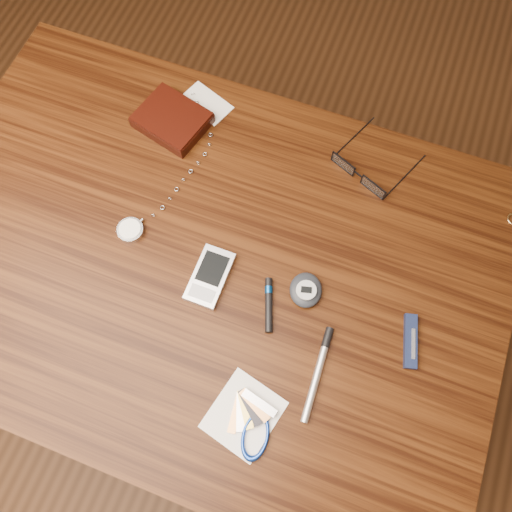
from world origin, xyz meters
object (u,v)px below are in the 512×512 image
(pocket_watch, at_px, (135,225))
(notepad_keys, at_px, (250,424))
(pocket_knife, at_px, (410,341))
(desk, at_px, (208,277))
(pda_phone, at_px, (210,277))
(wallet_and_card, at_px, (173,119))
(silver_pen, at_px, (319,366))
(pedometer, at_px, (306,290))
(eyeglasses, at_px, (360,173))

(pocket_watch, relative_size, notepad_keys, 2.60)
(notepad_keys, distance_m, pocket_knife, 0.27)
(desk, bearing_deg, pda_phone, -47.95)
(pda_phone, bearing_deg, desk, 132.05)
(desk, distance_m, notepad_keys, 0.29)
(wallet_and_card, bearing_deg, desk, -56.00)
(pocket_knife, bearing_deg, notepad_keys, -133.30)
(pocket_knife, xyz_separation_m, silver_pen, (-0.12, -0.09, 0.00))
(pedometer, bearing_deg, notepad_keys, -92.89)
(desk, distance_m, wallet_and_card, 0.29)
(desk, bearing_deg, pocket_watch, 174.55)
(eyeglasses, height_order, notepad_keys, eyeglasses)
(wallet_and_card, distance_m, silver_pen, 0.50)
(desk, height_order, eyeglasses, eyeglasses)
(pda_phone, relative_size, pedometer, 1.40)
(pda_phone, bearing_deg, pedometer, 11.89)
(wallet_and_card, height_order, eyeglasses, same)
(desk, height_order, wallet_and_card, wallet_and_card)
(desk, height_order, notepad_keys, notepad_keys)
(pedometer, height_order, pocket_knife, pedometer)
(eyeglasses, xyz_separation_m, pedometer, (-0.02, -0.23, -0.00))
(wallet_and_card, height_order, silver_pen, wallet_and_card)
(wallet_and_card, relative_size, silver_pen, 1.14)
(eyeglasses, relative_size, pocket_watch, 0.50)
(pda_phone, distance_m, notepad_keys, 0.23)
(desk, relative_size, silver_pen, 6.81)
(pocket_watch, xyz_separation_m, pocket_knife, (0.48, -0.03, -0.00))
(wallet_and_card, distance_m, eyeglasses, 0.35)
(eyeglasses, distance_m, notepad_keys, 0.45)
(desk, relative_size, pedometer, 14.23)
(wallet_and_card, distance_m, pda_phone, 0.31)
(silver_pen, bearing_deg, desk, 156.70)
(pocket_watch, distance_m, pda_phone, 0.16)
(desk, relative_size, wallet_and_card, 5.97)
(pedometer, bearing_deg, pocket_watch, 178.45)
(notepad_keys, bearing_deg, pocket_knife, 46.70)
(eyeglasses, height_order, pda_phone, eyeglasses)
(eyeglasses, relative_size, silver_pen, 1.08)
(pedometer, relative_size, notepad_keys, 0.58)
(wallet_and_card, distance_m, pedometer, 0.39)
(desk, distance_m, pda_phone, 0.12)
(pocket_knife, bearing_deg, wallet_and_card, 154.71)
(pocket_watch, xyz_separation_m, silver_pen, (0.36, -0.11, -0.00))
(pocket_knife, bearing_deg, eyeglasses, 121.71)
(pedometer, relative_size, silver_pen, 0.48)
(pedometer, distance_m, silver_pen, 0.12)
(pda_phone, distance_m, pocket_knife, 0.33)
(notepad_keys, bearing_deg, pedometer, 87.11)
(pocket_watch, bearing_deg, pda_phone, -14.70)
(wallet_and_card, xyz_separation_m, silver_pen, (0.39, -0.32, -0.01))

